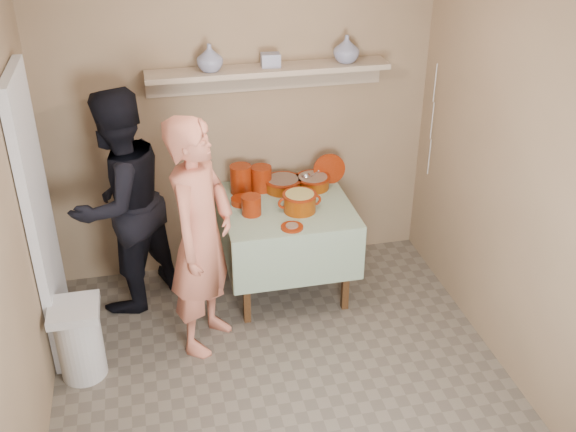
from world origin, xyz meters
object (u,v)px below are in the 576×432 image
object	(u,v)px
cazuela_rice	(300,201)
trash_bin	(79,340)
person_cook	(201,237)
serving_table	(286,217)
person_helper	(120,203)

from	to	relation	value
cazuela_rice	trash_bin	size ratio (longest dim) A/B	0.59
person_cook	serving_table	distance (m)	0.89
person_cook	cazuela_rice	xyz separation A→B (m)	(0.77, 0.39, -0.01)
serving_table	cazuela_rice	size ratio (longest dim) A/B	2.95
person_helper	cazuela_rice	bearing A→B (deg)	128.46
cazuela_rice	trash_bin	world-z (taller)	cazuela_rice
person_cook	serving_table	size ratio (longest dim) A/B	1.76
person_helper	trash_bin	distance (m)	1.04
cazuela_rice	serving_table	bearing A→B (deg)	118.80
person_helper	trash_bin	bearing A→B (deg)	25.54
person_cook	cazuela_rice	size ratio (longest dim) A/B	5.18
trash_bin	person_cook	bearing A→B (deg)	11.97
person_cook	trash_bin	distance (m)	1.05
person_cook	trash_bin	xyz separation A→B (m)	(-0.86, -0.18, -0.57)
serving_table	person_helper	bearing A→B (deg)	175.81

